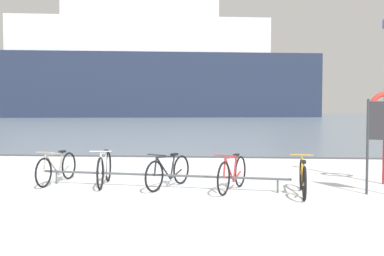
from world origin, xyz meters
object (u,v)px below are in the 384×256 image
object	(u,v)px
bicycle_0	(57,168)
info_sign	(382,130)
ferry_ship	(147,70)
bicycle_2	(168,172)
bicycle_4	(303,178)
bicycle_3	(232,174)
bicycle_1	(104,169)

from	to	relation	value
bicycle_0	info_sign	size ratio (longest dim) A/B	0.92
ferry_ship	bicycle_2	bearing A→B (deg)	-79.18
bicycle_0	ferry_ship	world-z (taller)	ferry_ship
bicycle_2	bicycle_4	size ratio (longest dim) A/B	0.92
bicycle_4	bicycle_0	bearing A→B (deg)	170.73
bicycle_3	info_sign	bearing A→B (deg)	-3.86
bicycle_1	ferry_ship	size ratio (longest dim) A/B	0.03
bicycle_1	bicycle_4	size ratio (longest dim) A/B	1.01
info_sign	ferry_ship	xyz separation A→B (m)	(-16.77, 65.90, 7.06)
bicycle_0	info_sign	world-z (taller)	info_sign
bicycle_2	bicycle_4	bearing A→B (deg)	-10.51
ferry_ship	bicycle_1	bearing A→B (deg)	-80.38
bicycle_2	ferry_ship	distance (m)	67.13
bicycle_3	bicycle_1	bearing A→B (deg)	171.90
bicycle_3	ferry_ship	xyz separation A→B (m)	(-13.88, 65.71, 7.98)
bicycle_2	bicycle_4	distance (m)	2.78
bicycle_3	bicycle_4	world-z (taller)	bicycle_3
ferry_ship	bicycle_3	bearing A→B (deg)	-78.08
bicycle_2	bicycle_1	bearing A→B (deg)	173.57
bicycle_2	bicycle_3	world-z (taller)	bicycle_3
bicycle_2	ferry_ship	size ratio (longest dim) A/B	0.03
bicycle_1	ferry_ship	distance (m)	66.72
bicycle_3	bicycle_2	bearing A→B (deg)	170.14
bicycle_3	bicycle_4	xyz separation A→B (m)	(1.38, -0.27, -0.02)
bicycle_4	bicycle_2	bearing A→B (deg)	169.49
bicycle_3	bicycle_4	distance (m)	1.40
info_sign	bicycle_4	bearing A→B (deg)	-177.12
bicycle_1	bicycle_3	bearing A→B (deg)	-8.10
bicycle_2	info_sign	size ratio (longest dim) A/B	0.82
bicycle_1	bicycle_2	xyz separation A→B (m)	(1.44, -0.16, -0.02)
bicycle_2	bicycle_3	distance (m)	1.38
bicycle_2	ferry_ship	world-z (taller)	ferry_ship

